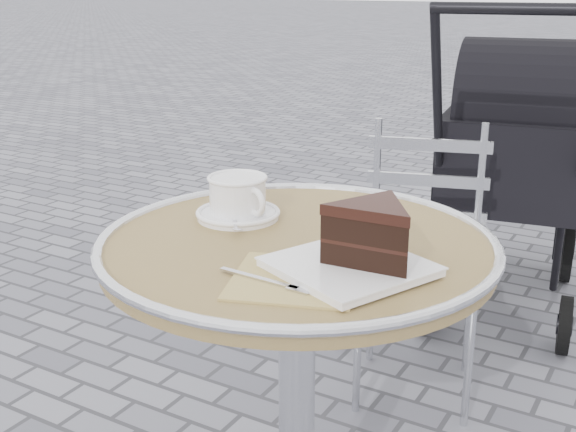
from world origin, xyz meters
The scene contains 5 objects.
cafe_table centered at (0.00, 0.00, 0.57)m, with size 0.72×0.72×0.74m.
cappuccino_set centered at (-0.16, 0.05, 0.77)m, with size 0.16×0.18×0.08m.
cake_plate_set centered at (0.17, -0.08, 0.78)m, with size 0.34×0.33×0.12m.
bistro_chair centered at (-0.06, 0.86, 0.49)m, with size 0.44×0.44×0.79m.
baby_stroller centered at (0.02, 1.59, 0.50)m, with size 0.65×1.14×1.12m.
Camera 1 is at (0.59, -1.06, 1.17)m, focal length 45.00 mm.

